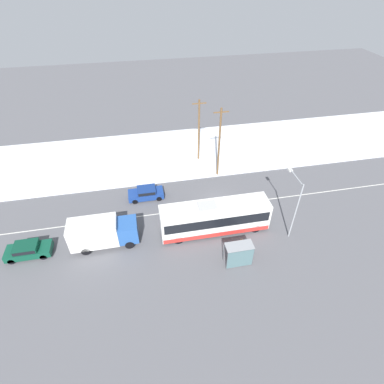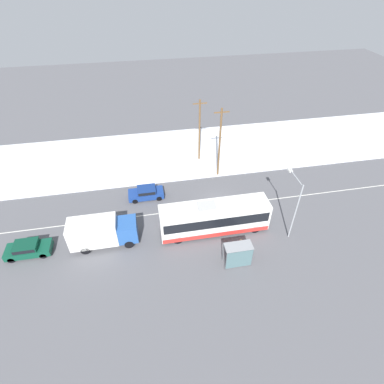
{
  "view_description": "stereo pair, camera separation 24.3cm",
  "coord_description": "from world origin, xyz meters",
  "views": [
    {
      "loc": [
        -8.12,
        -24.67,
        23.09
      ],
      "look_at": [
        -3.03,
        1.4,
        1.4
      ],
      "focal_mm": 28.0,
      "sensor_mm": 36.0,
      "label": 1
    },
    {
      "loc": [
        -7.88,
        -24.72,
        23.09
      ],
      "look_at": [
        -3.03,
        1.4,
        1.4
      ],
      "focal_mm": 28.0,
      "sensor_mm": 36.0,
      "label": 2
    }
  ],
  "objects": [
    {
      "name": "snow_lot",
      "position": [
        0.0,
        12.32,
        0.06
      ],
      "size": [
        80.0,
        13.45,
        0.12
      ],
      "color": "silver",
      "rests_on": "ground_plane"
    },
    {
      "name": "city_bus",
      "position": [
        -1.63,
        -3.51,
        1.74
      ],
      "size": [
        11.11,
        2.57,
        3.56
      ],
      "color": "white",
      "rests_on": "ground_plane"
    },
    {
      "name": "pedestrian_at_stop",
      "position": [
        0.15,
        -6.9,
        1.11
      ],
      "size": [
        0.65,
        0.29,
        1.8
      ],
      "color": "#23232D",
      "rests_on": "ground_plane"
    },
    {
      "name": "parked_car_near_truck",
      "position": [
        -19.96,
        -3.36,
        0.77
      ],
      "size": [
        4.16,
        1.8,
        1.39
      ],
      "color": "#0F4733",
      "rests_on": "ground_plane"
    },
    {
      "name": "bus_shelter",
      "position": [
        -0.53,
        -8.36,
        1.67
      ],
      "size": [
        2.54,
        1.2,
        2.4
      ],
      "color": "gray",
      "rests_on": "ground_plane"
    },
    {
      "name": "utility_pole_snowlot",
      "position": [
        -0.41,
        10.08,
        4.53
      ],
      "size": [
        1.8,
        0.24,
        8.69
      ],
      "color": "brown",
      "rests_on": "ground_plane"
    },
    {
      "name": "lane_marking_center",
      "position": [
        0.0,
        0.0,
        0.0
      ],
      "size": [
        60.0,
        0.12,
        0.0
      ],
      "color": "silver",
      "rests_on": "ground_plane"
    },
    {
      "name": "sedan_car",
      "position": [
        -8.21,
        3.05,
        0.77
      ],
      "size": [
        4.09,
        1.8,
        1.4
      ],
      "rotation": [
        0.0,
        0.0,
        3.14
      ],
      "color": "navy",
      "rests_on": "ground_plane"
    },
    {
      "name": "utility_pole_roadside",
      "position": [
        1.24,
        5.97,
        4.81
      ],
      "size": [
        1.8,
        0.24,
        9.23
      ],
      "color": "brown",
      "rests_on": "ground_plane"
    },
    {
      "name": "box_truck",
      "position": [
        -12.87,
        -3.32,
        1.69
      ],
      "size": [
        6.5,
        2.3,
        3.08
      ],
      "color": "silver",
      "rests_on": "ground_plane"
    },
    {
      "name": "ground_plane",
      "position": [
        0.0,
        0.0,
        0.0
      ],
      "size": [
        120.0,
        120.0,
        0.0
      ],
      "primitive_type": "plane",
      "color": "#56565B"
    },
    {
      "name": "streetlamp",
      "position": [
        5.72,
        -5.23,
        4.36
      ],
      "size": [
        0.36,
        3.04,
        6.73
      ],
      "color": "#9EA3A8",
      "rests_on": "ground_plane"
    }
  ]
}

